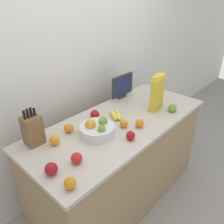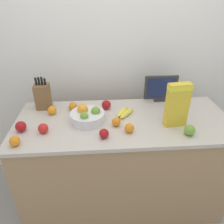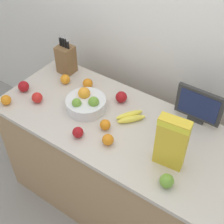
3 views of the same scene
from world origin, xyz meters
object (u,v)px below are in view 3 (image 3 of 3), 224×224
at_px(small_monitor, 199,106).
at_px(orange_front_center, 88,83).
at_px(banana_bunch, 130,117).
at_px(apple_middle, 37,98).
at_px(apple_front, 167,181).
at_px(apple_rightmost, 24,86).
at_px(knife_block, 66,59).
at_px(fruit_bowl, 86,103).
at_px(orange_front_right, 6,100).
at_px(apple_rear, 78,132).
at_px(orange_back_center, 108,140).
at_px(orange_near_bowl, 105,125).
at_px(apple_by_knife_block, 121,97).
at_px(orange_mid_left, 65,79).
at_px(cereal_box, 172,141).

distance_m(small_monitor, orange_front_center, 0.80).
relative_size(banana_bunch, apple_middle, 2.75).
height_order(apple_front, apple_rightmost, apple_rightmost).
height_order(knife_block, fruit_bowl, knife_block).
bearing_deg(orange_front_right, apple_rear, 4.18).
bearing_deg(orange_front_center, apple_middle, -120.11).
xyz_separation_m(apple_middle, orange_back_center, (0.62, -0.04, -0.00)).
bearing_deg(fruit_bowl, orange_near_bowl, -21.83).
bearing_deg(apple_front, apple_rear, 179.09).
xyz_separation_m(knife_block, apple_by_knife_block, (0.54, -0.06, -0.07)).
relative_size(small_monitor, orange_back_center, 4.22).
height_order(banana_bunch, orange_mid_left, orange_mid_left).
xyz_separation_m(apple_middle, orange_near_bowl, (0.53, 0.05, -0.00)).
xyz_separation_m(cereal_box, apple_by_knife_block, (-0.51, 0.29, -0.14)).
height_order(cereal_box, orange_mid_left, cereal_box).
bearing_deg(banana_bunch, orange_front_right, -155.60).
bearing_deg(banana_bunch, apple_by_knife_block, 141.56).
distance_m(knife_block, apple_rightmost, 0.38).
distance_m(apple_rear, orange_front_right, 0.60).
xyz_separation_m(banana_bunch, orange_near_bowl, (-0.08, -0.16, 0.01)).
xyz_separation_m(apple_front, orange_near_bowl, (-0.51, 0.16, -0.00)).
xyz_separation_m(banana_bunch, apple_middle, (-0.62, -0.22, 0.02)).
xyz_separation_m(apple_front, apple_by_knife_block, (-0.57, 0.43, 0.00)).
xyz_separation_m(orange_near_bowl, orange_front_right, (-0.69, -0.19, 0.00)).
xyz_separation_m(apple_by_knife_block, orange_front_center, (-0.29, -0.01, -0.00)).
height_order(banana_bunch, apple_rightmost, apple_rightmost).
distance_m(apple_front, orange_back_center, 0.43).
bearing_deg(apple_rear, orange_front_right, -175.82).
distance_m(apple_middle, orange_back_center, 0.62).
xyz_separation_m(apple_middle, orange_front_center, (0.19, 0.32, -0.00)).
bearing_deg(orange_front_right, cereal_box, 8.62).
height_order(apple_rightmost, orange_front_right, apple_rightmost).
bearing_deg(apple_by_knife_block, apple_front, -37.19).
distance_m(apple_middle, apple_rightmost, 0.17).
relative_size(cereal_box, orange_mid_left, 4.66).
bearing_deg(apple_by_knife_block, orange_mid_left, -172.36).
bearing_deg(apple_front, cereal_box, 114.20).
bearing_deg(small_monitor, banana_bunch, -147.67).
bearing_deg(orange_mid_left, fruit_bowl, -23.29).
relative_size(fruit_bowl, apple_front, 3.48).
relative_size(banana_bunch, orange_mid_left, 2.80).
bearing_deg(cereal_box, apple_middle, 175.58).
xyz_separation_m(fruit_bowl, orange_front_center, (-0.13, 0.18, -0.01)).
bearing_deg(knife_block, banana_bunch, -14.43).
distance_m(apple_by_knife_block, orange_front_center, 0.29).
bearing_deg(apple_front, orange_back_center, 171.38).
distance_m(apple_front, apple_rightmost, 1.22).
bearing_deg(orange_mid_left, cereal_box, -13.63).
bearing_deg(banana_bunch, cereal_box, -26.24).
xyz_separation_m(apple_middle, apple_front, (1.04, -0.10, 0.00)).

